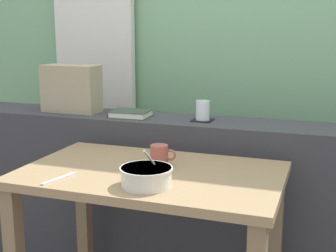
# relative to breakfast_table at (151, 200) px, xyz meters

# --- Properties ---
(outdoor_backdrop) EXTENTS (4.80, 0.08, 2.80)m
(outdoor_backdrop) POSITION_rel_breakfast_table_xyz_m (0.02, 1.22, 0.79)
(outdoor_backdrop) COLOR #7AAD7F
(outdoor_backdrop) RESTS_ON ground
(curtain_left_panel) EXTENTS (0.56, 0.06, 2.50)m
(curtain_left_panel) POSITION_rel_breakfast_table_xyz_m (-0.84, 1.12, 0.64)
(curtain_left_panel) COLOR silver
(curtain_left_panel) RESTS_ON ground
(dark_console_ledge) EXTENTS (2.80, 0.32, 0.85)m
(dark_console_ledge) POSITION_rel_breakfast_table_xyz_m (0.02, 0.55, -0.19)
(dark_console_ledge) COLOR #38383D
(dark_console_ledge) RESTS_ON ground
(breakfast_table) EXTENTS (1.06, 0.65, 0.74)m
(breakfast_table) POSITION_rel_breakfast_table_xyz_m (0.00, 0.00, 0.00)
(breakfast_table) COLOR #826849
(breakfast_table) RESTS_ON ground
(coaster_square) EXTENTS (0.10, 0.10, 0.00)m
(coaster_square) POSITION_rel_breakfast_table_xyz_m (0.07, 0.54, 0.24)
(coaster_square) COLOR black
(coaster_square) RESTS_ON dark_console_ledge
(juice_glass) EXTENTS (0.07, 0.07, 0.10)m
(juice_glass) POSITION_rel_breakfast_table_xyz_m (0.07, 0.54, 0.29)
(juice_glass) COLOR white
(juice_glass) RESTS_ON coaster_square
(closed_book) EXTENTS (0.21, 0.16, 0.03)m
(closed_book) POSITION_rel_breakfast_table_xyz_m (-0.32, 0.52, 0.25)
(closed_book) COLOR #334233
(closed_book) RESTS_ON dark_console_ledge
(throw_pillow) EXTENTS (0.32, 0.15, 0.26)m
(throw_pillow) POSITION_rel_breakfast_table_xyz_m (-0.69, 0.55, 0.37)
(throw_pillow) COLOR tan
(throw_pillow) RESTS_ON dark_console_ledge
(soup_bowl) EXTENTS (0.20, 0.20, 0.15)m
(soup_bowl) POSITION_rel_breakfast_table_xyz_m (0.05, -0.18, 0.16)
(soup_bowl) COLOR silver
(soup_bowl) RESTS_ON breakfast_table
(fork_utensil) EXTENTS (0.06, 0.17, 0.01)m
(fork_utensil) POSITION_rel_breakfast_table_xyz_m (-0.29, -0.22, 0.13)
(fork_utensil) COLOR silver
(fork_utensil) RESTS_ON breakfast_table
(ceramic_mug) EXTENTS (0.11, 0.08, 0.08)m
(ceramic_mug) POSITION_rel_breakfast_table_xyz_m (0.00, 0.09, 0.17)
(ceramic_mug) COLOR #9E4C42
(ceramic_mug) RESTS_ON breakfast_table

